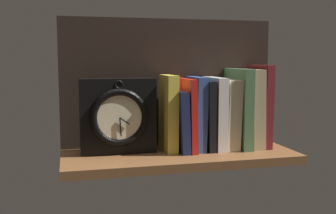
{
  "coord_description": "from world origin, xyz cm",
  "views": [
    {
      "loc": [
        -31.82,
        -112.29,
        27.11
      ],
      "look_at": [
        -2.61,
        3.57,
        13.15
      ],
      "focal_mm": 43.25,
      "sensor_mm": 36.0,
      "label": 1
    }
  ],
  "objects_px": {
    "book_blue_modern": "(196,113)",
    "framed_clock": "(118,116)",
    "book_navy_bierce": "(179,120)",
    "book_red_requiem": "(187,114)",
    "book_tan_shortstories": "(249,108)",
    "book_cream_twain": "(226,114)",
    "book_green_romantic": "(238,108)",
    "book_black_skeptic": "(205,115)",
    "book_white_catcher": "(215,113)",
    "book_yellow_seinlanguage": "(168,113)",
    "book_maroon_dawkins": "(259,106)"
  },
  "relations": [
    {
      "from": "book_white_catcher",
      "to": "book_cream_twain",
      "type": "height_order",
      "value": "book_white_catcher"
    },
    {
      "from": "book_blue_modern",
      "to": "book_tan_shortstories",
      "type": "relative_size",
      "value": 0.91
    },
    {
      "from": "book_yellow_seinlanguage",
      "to": "book_tan_shortstories",
      "type": "distance_m",
      "value": 0.26
    },
    {
      "from": "book_cream_twain",
      "to": "book_blue_modern",
      "type": "bearing_deg",
      "value": 180.0
    },
    {
      "from": "book_red_requiem",
      "to": "book_blue_modern",
      "type": "xyz_separation_m",
      "value": [
        0.03,
        0.0,
        0.0
      ]
    },
    {
      "from": "book_red_requiem",
      "to": "book_green_romantic",
      "type": "relative_size",
      "value": 0.88
    },
    {
      "from": "book_blue_modern",
      "to": "book_tan_shortstories",
      "type": "distance_m",
      "value": 0.18
    },
    {
      "from": "book_tan_shortstories",
      "to": "book_red_requiem",
      "type": "bearing_deg",
      "value": 180.0
    },
    {
      "from": "book_cream_twain",
      "to": "book_tan_shortstories",
      "type": "relative_size",
      "value": 0.87
    },
    {
      "from": "book_green_romantic",
      "to": "framed_clock",
      "type": "height_order",
      "value": "book_green_romantic"
    },
    {
      "from": "book_blue_modern",
      "to": "book_green_romantic",
      "type": "relative_size",
      "value": 0.9
    },
    {
      "from": "book_black_skeptic",
      "to": "book_green_romantic",
      "type": "xyz_separation_m",
      "value": [
        0.11,
        0.0,
        0.02
      ]
    },
    {
      "from": "book_tan_shortstories",
      "to": "book_black_skeptic",
      "type": "bearing_deg",
      "value": 180.0
    },
    {
      "from": "book_white_catcher",
      "to": "framed_clock",
      "type": "xyz_separation_m",
      "value": [
        -0.3,
        -0.0,
        -0.0
      ]
    },
    {
      "from": "book_red_requiem",
      "to": "book_black_skeptic",
      "type": "distance_m",
      "value": 0.06
    },
    {
      "from": "book_navy_bierce",
      "to": "book_red_requiem",
      "type": "height_order",
      "value": "book_red_requiem"
    },
    {
      "from": "book_cream_twain",
      "to": "framed_clock",
      "type": "bearing_deg",
      "value": -179.32
    },
    {
      "from": "book_green_romantic",
      "to": "book_tan_shortstories",
      "type": "xyz_separation_m",
      "value": [
        0.04,
        0.0,
        -0.0
      ]
    },
    {
      "from": "book_cream_twain",
      "to": "book_maroon_dawkins",
      "type": "xyz_separation_m",
      "value": [
        0.11,
        0.0,
        0.02
      ]
    },
    {
      "from": "book_red_requiem",
      "to": "book_cream_twain",
      "type": "height_order",
      "value": "book_red_requiem"
    },
    {
      "from": "book_yellow_seinlanguage",
      "to": "book_black_skeptic",
      "type": "relative_size",
      "value": 1.09
    },
    {
      "from": "book_black_skeptic",
      "to": "book_cream_twain",
      "type": "relative_size",
      "value": 0.99
    },
    {
      "from": "book_yellow_seinlanguage",
      "to": "book_white_catcher",
      "type": "xyz_separation_m",
      "value": [
        0.15,
        0.0,
        -0.0
      ]
    },
    {
      "from": "book_white_catcher",
      "to": "book_maroon_dawkins",
      "type": "xyz_separation_m",
      "value": [
        0.15,
        0.0,
        0.02
      ]
    },
    {
      "from": "book_cream_twain",
      "to": "book_green_romantic",
      "type": "bearing_deg",
      "value": 0.0
    },
    {
      "from": "book_red_requiem",
      "to": "book_blue_modern",
      "type": "height_order",
      "value": "book_blue_modern"
    },
    {
      "from": "book_yellow_seinlanguage",
      "to": "book_green_romantic",
      "type": "distance_m",
      "value": 0.22
    },
    {
      "from": "book_maroon_dawkins",
      "to": "framed_clock",
      "type": "relative_size",
      "value": 1.17
    },
    {
      "from": "book_black_skeptic",
      "to": "book_white_catcher",
      "type": "xyz_separation_m",
      "value": [
        0.03,
        0.0,
        0.0
      ]
    },
    {
      "from": "book_white_catcher",
      "to": "framed_clock",
      "type": "distance_m",
      "value": 0.3
    },
    {
      "from": "book_green_romantic",
      "to": "framed_clock",
      "type": "relative_size",
      "value": 1.12
    },
    {
      "from": "book_blue_modern",
      "to": "framed_clock",
      "type": "height_order",
      "value": "book_blue_modern"
    },
    {
      "from": "book_blue_modern",
      "to": "book_green_romantic",
      "type": "bearing_deg",
      "value": 0.0
    },
    {
      "from": "framed_clock",
      "to": "book_cream_twain",
      "type": "bearing_deg",
      "value": 0.68
    },
    {
      "from": "book_navy_bierce",
      "to": "book_blue_modern",
      "type": "distance_m",
      "value": 0.06
    },
    {
      "from": "book_navy_bierce",
      "to": "book_green_romantic",
      "type": "xyz_separation_m",
      "value": [
        0.19,
        0.0,
        0.03
      ]
    },
    {
      "from": "book_maroon_dawkins",
      "to": "book_yellow_seinlanguage",
      "type": "bearing_deg",
      "value": 180.0
    },
    {
      "from": "book_navy_bierce",
      "to": "book_tan_shortstories",
      "type": "height_order",
      "value": "book_tan_shortstories"
    },
    {
      "from": "book_navy_bierce",
      "to": "book_black_skeptic",
      "type": "xyz_separation_m",
      "value": [
        0.08,
        0.0,
        0.01
      ]
    },
    {
      "from": "book_yellow_seinlanguage",
      "to": "book_white_catcher",
      "type": "bearing_deg",
      "value": 0.0
    },
    {
      "from": "book_navy_bierce",
      "to": "book_white_catcher",
      "type": "relative_size",
      "value": 0.83
    },
    {
      "from": "book_tan_shortstories",
      "to": "framed_clock",
      "type": "height_order",
      "value": "book_tan_shortstories"
    },
    {
      "from": "book_yellow_seinlanguage",
      "to": "book_white_catcher",
      "type": "height_order",
      "value": "book_yellow_seinlanguage"
    },
    {
      "from": "book_blue_modern",
      "to": "book_cream_twain",
      "type": "xyz_separation_m",
      "value": [
        0.1,
        0.0,
        -0.0
      ]
    },
    {
      "from": "book_black_skeptic",
      "to": "book_green_romantic",
      "type": "height_order",
      "value": "book_green_romantic"
    },
    {
      "from": "book_black_skeptic",
      "to": "framed_clock",
      "type": "height_order",
      "value": "framed_clock"
    },
    {
      "from": "book_navy_bierce",
      "to": "book_tan_shortstories",
      "type": "relative_size",
      "value": 0.74
    },
    {
      "from": "book_red_requiem",
      "to": "book_maroon_dawkins",
      "type": "relative_size",
      "value": 0.84
    },
    {
      "from": "book_yellow_seinlanguage",
      "to": "book_black_skeptic",
      "type": "bearing_deg",
      "value": 0.0
    },
    {
      "from": "book_blue_modern",
      "to": "book_maroon_dawkins",
      "type": "distance_m",
      "value": 0.21
    }
  ]
}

